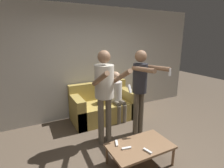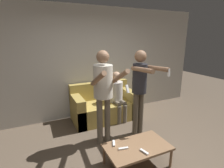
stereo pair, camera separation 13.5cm
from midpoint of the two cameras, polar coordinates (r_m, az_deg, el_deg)
The scene contains 10 objects.
ground_plane at distance 3.07m, azimuth 6.25°, elevation -25.03°, with size 14.00×14.00×0.00m, color brown.
wall_back at distance 4.39m, azimuth -9.12°, elevation 6.70°, with size 6.40×0.06×2.70m.
couch at distance 4.36m, azimuth -3.87°, elevation -7.50°, with size 1.52×0.79×0.88m.
person_standing_left at distance 3.10m, azimuth -3.61°, elevation -1.02°, with size 0.46×0.75×1.76m.
person_standing_right at distance 3.47m, azimuth 8.20°, elevation 0.13°, with size 0.40×0.77×1.74m.
person_seated at distance 4.22m, azimuth 0.49°, elevation -3.06°, with size 0.33×0.54×1.19m.
coffee_table at distance 2.91m, azimuth 7.81°, elevation -19.79°, with size 1.00×0.58×0.35m.
remote_near at distance 2.78m, azimuth 10.07°, elevation -20.74°, with size 0.07×0.15×0.02m.
remote_mid at distance 2.80m, azimuth 3.33°, elevation -20.20°, with size 0.15×0.06×0.02m.
remote_far at distance 2.90m, azimuth 0.12°, elevation -18.79°, with size 0.09×0.15×0.02m.
Camera 1 is at (-1.39, -1.91, 1.98)m, focal length 28.00 mm.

